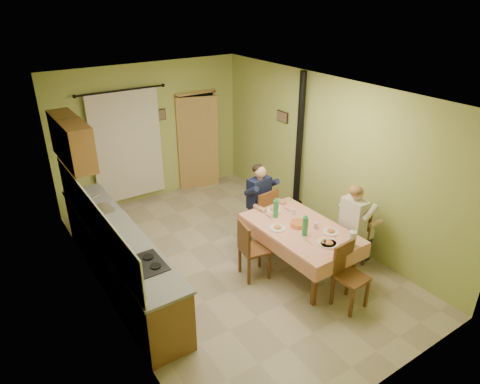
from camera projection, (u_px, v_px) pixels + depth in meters
floor at (231, 260)px, 7.10m from camera, size 4.00×6.00×0.01m
room_shell at (230, 158)px, 6.30m from camera, size 4.04×6.04×2.82m
kitchen_run at (119, 257)px, 6.33m from camera, size 0.64×3.64×1.56m
upper_cabinets at (71, 141)px, 6.60m from camera, size 0.35×1.40×0.70m
curtain at (127, 146)px, 8.44m from camera, size 1.70×0.07×2.22m
doorway at (198, 141)px, 9.34m from camera, size 0.96×0.32×2.15m
dining_table at (299, 248)px, 6.73m from camera, size 1.13×1.85×0.76m
tableware at (306, 226)px, 6.46m from camera, size 0.85×1.63×0.33m
chair_far at (260, 225)px, 7.56m from camera, size 0.48×0.48×1.00m
chair_near at (349, 288)px, 5.98m from camera, size 0.43×0.43×0.95m
chair_right at (351, 248)px, 6.89m from camera, size 0.37×0.37×0.92m
chair_left at (253, 260)px, 6.60m from camera, size 0.47×0.47×0.96m
man_far at (260, 195)px, 7.32m from camera, size 0.61×0.50×1.39m
man_right at (355, 216)px, 6.63m from camera, size 0.47×0.58×1.39m
stove_flue at (298, 167)px, 8.05m from camera, size 0.24×0.24×2.80m
picture_back at (161, 115)px, 8.68m from camera, size 0.19×0.03×0.23m
picture_right at (282, 117)px, 8.18m from camera, size 0.03×0.31×0.21m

